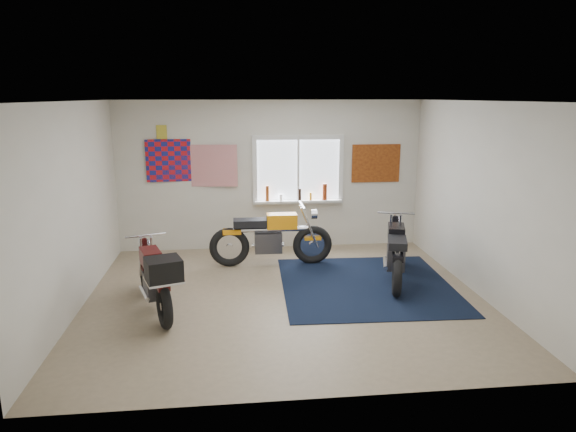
{
  "coord_description": "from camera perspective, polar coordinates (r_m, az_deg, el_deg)",
  "views": [
    {
      "loc": [
        -0.69,
        -6.73,
        2.76
      ],
      "look_at": [
        0.09,
        0.4,
        1.08
      ],
      "focal_mm": 32.0,
      "sensor_mm": 36.0,
      "label": 1
    }
  ],
  "objects": [
    {
      "name": "triumph_poster",
      "position": [
        9.66,
        9.74,
        5.79
      ],
      "size": [
        0.9,
        0.03,
        0.7
      ],
      "primitive_type": "cube",
      "color": "#A54C14",
      "rests_on": "room_shell"
    },
    {
      "name": "ground",
      "position": [
        7.31,
        -0.35,
        -9.02
      ],
      "size": [
        5.5,
        5.5,
        0.0
      ],
      "primitive_type": "plane",
      "color": "#9E896B",
      "rests_on": "ground"
    },
    {
      "name": "maroon_tourer",
      "position": [
        6.84,
        -14.48,
        -6.75
      ],
      "size": [
        0.89,
        1.79,
        0.92
      ],
      "rotation": [
        0.0,
        0.0,
        1.9
      ],
      "color": "black",
      "rests_on": "ground"
    },
    {
      "name": "room_shell",
      "position": [
        6.86,
        -0.36,
        3.77
      ],
      "size": [
        5.5,
        5.5,
        5.5
      ],
      "color": "white",
      "rests_on": "ground"
    },
    {
      "name": "black_chrome_bike",
      "position": [
        7.98,
        11.86,
        -4.11
      ],
      "size": [
        0.73,
        1.86,
        0.97
      ],
      "rotation": [
        0.0,
        0.0,
        1.3
      ],
      "color": "black",
      "rests_on": "navy_rug"
    },
    {
      "name": "navy_rug",
      "position": [
        7.83,
        8.67,
        -7.57
      ],
      "size": [
        2.59,
        2.68,
        0.01
      ],
      "primitive_type": "cube",
      "rotation": [
        0.0,
        0.0,
        -0.03
      ],
      "color": "black",
      "rests_on": "ground"
    },
    {
      "name": "flag_display",
      "position": [
        9.31,
        -13.86,
        9.04
      ],
      "size": [
        1.6,
        0.1,
        1.17
      ],
      "color": "red",
      "rests_on": "room_shell"
    },
    {
      "name": "yellow_triumph",
      "position": [
        8.53,
        -1.94,
        -2.53
      ],
      "size": [
        2.05,
        0.61,
        1.03
      ],
      "rotation": [
        0.0,
        0.0,
        -0.01
      ],
      "color": "black",
      "rests_on": "ground"
    },
    {
      "name": "window_assembly",
      "position": [
        9.38,
        1.13,
        4.65
      ],
      "size": [
        1.66,
        0.17,
        1.26
      ],
      "color": "white",
      "rests_on": "room_shell"
    },
    {
      "name": "oil_bottles",
      "position": [
        9.38,
        1.57,
        2.53
      ],
      "size": [
        1.14,
        0.09,
        0.3
      ],
      "color": "brown",
      "rests_on": "window_assembly"
    }
  ]
}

